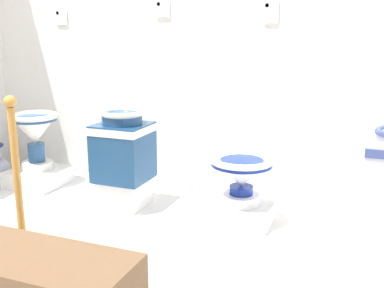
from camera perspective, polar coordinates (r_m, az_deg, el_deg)
The scene contains 11 objects.
display_platform at distance 3.21m, azimuth -0.65°, elevation -8.76°, with size 3.38×0.99×0.08m, color white.
plinth_block_tall_cobalt at distance 3.88m, azimuth -18.20°, elevation -3.82°, with size 0.40×0.39×0.13m, color white.
antique_toilet_tall_cobalt at distance 3.79m, azimuth -18.62°, elevation 1.50°, with size 0.37×0.37×0.44m.
plinth_block_central_ornate at distance 3.28m, azimuth -8.19°, elevation -5.85°, with size 0.29×0.30×0.19m, color white.
antique_toilet_central_ornate at distance 3.19m, azimuth -8.40°, elevation -0.06°, with size 0.35×0.34×0.48m.
plinth_block_rightmost at distance 3.00m, azimuth 5.93°, elevation -8.40°, with size 0.39×0.29×0.13m, color white.
antique_toilet_rightmost at distance 2.91m, azimuth 6.06°, elevation -3.47°, with size 0.39×0.39×0.31m.
info_placard_first at distance 4.07m, azimuth -15.62°, elevation 14.63°, with size 0.11×0.01×0.12m.
info_placard_second at distance 3.60m, azimuth -3.56°, elevation 16.11°, with size 0.11×0.01×0.12m.
info_placard_third at distance 3.33m, azimuth 9.65°, elevation 15.59°, with size 0.10×0.01×0.15m.
stanchion_post_near_left at distance 2.71m, azimuth -20.11°, elevation -8.61°, with size 0.25×0.25×0.95m.
Camera 1 is at (3.09, -0.50, 1.27)m, focal length 43.79 mm.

